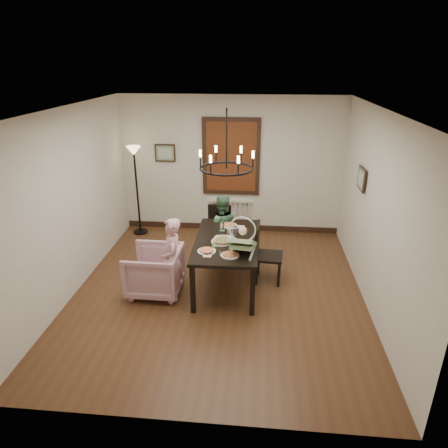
% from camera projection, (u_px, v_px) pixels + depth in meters
% --- Properties ---
extents(room_shell, '(4.51, 5.00, 2.81)m').
position_uv_depth(room_shell, '(221.00, 200.00, 6.16)').
color(room_shell, '#4F2D1B').
rests_on(room_shell, ground).
extents(dining_table, '(1.01, 1.75, 0.81)m').
position_uv_depth(dining_table, '(226.00, 244.00, 6.26)').
color(dining_table, black).
rests_on(dining_table, room_shell).
extents(chair_far, '(0.45, 0.45, 0.97)m').
position_uv_depth(chair_far, '(218.00, 233.00, 7.26)').
color(chair_far, black).
rests_on(chair_far, room_shell).
extents(chair_right, '(0.48, 0.48, 1.00)m').
position_uv_depth(chair_right, '(269.00, 253.00, 6.48)').
color(chair_right, black).
rests_on(chair_right, room_shell).
extents(armchair, '(0.84, 0.82, 0.74)m').
position_uv_depth(armchair, '(154.00, 271.00, 6.20)').
color(armchair, '#C99AA2').
rests_on(armchair, room_shell).
extents(elderly_woman, '(0.35, 0.45, 1.08)m').
position_uv_depth(elderly_woman, '(173.00, 266.00, 5.99)').
color(elderly_woman, '#D999A0').
rests_on(elderly_woman, room_shell).
extents(seated_man, '(0.55, 0.46, 1.02)m').
position_uv_depth(seated_man, '(221.00, 234.00, 7.18)').
color(seated_man, '#4A7D54').
rests_on(seated_man, room_shell).
extents(baby_bouncer, '(0.48, 0.62, 0.37)m').
position_uv_depth(baby_bouncer, '(242.00, 241.00, 5.74)').
color(baby_bouncer, '#A6D08F').
rests_on(baby_bouncer, dining_table).
extents(salad_bowl, '(0.35, 0.35, 0.09)m').
position_uv_depth(salad_bowl, '(223.00, 240.00, 6.10)').
color(salad_bowl, white).
rests_on(salad_bowl, dining_table).
extents(pizza_platter, '(0.35, 0.35, 0.04)m').
position_uv_depth(pizza_platter, '(223.00, 241.00, 6.13)').
color(pizza_platter, tan).
rests_on(pizza_platter, dining_table).
extents(drinking_glass, '(0.07, 0.07, 0.13)m').
position_uv_depth(drinking_glass, '(230.00, 234.00, 6.26)').
color(drinking_glass, silver).
rests_on(drinking_glass, dining_table).
extents(window_blinds, '(1.00, 0.03, 1.40)m').
position_uv_depth(window_blinds, '(231.00, 157.00, 8.01)').
color(window_blinds, maroon).
rests_on(window_blinds, room_shell).
extents(radiator, '(0.92, 0.12, 0.62)m').
position_uv_depth(radiator, '(231.00, 215.00, 8.51)').
color(radiator, silver).
rests_on(radiator, room_shell).
extents(picture_back, '(0.42, 0.03, 0.36)m').
position_uv_depth(picture_back, '(165.00, 153.00, 8.12)').
color(picture_back, black).
rests_on(picture_back, room_shell).
extents(picture_right, '(0.03, 0.42, 0.36)m').
position_uv_depth(picture_right, '(362.00, 179.00, 6.36)').
color(picture_right, black).
rests_on(picture_right, room_shell).
extents(floor_lamp, '(0.30, 0.30, 1.80)m').
position_uv_depth(floor_lamp, '(137.00, 192.00, 8.16)').
color(floor_lamp, black).
rests_on(floor_lamp, room_shell).
extents(chandelier, '(0.80, 0.80, 0.04)m').
position_uv_depth(chandelier, '(227.00, 168.00, 5.79)').
color(chandelier, black).
rests_on(chandelier, room_shell).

